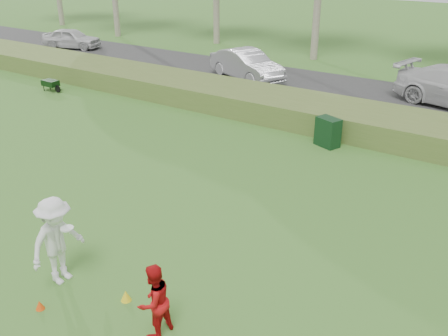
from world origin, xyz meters
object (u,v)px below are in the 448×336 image
Objects in this scene: player_red at (154,301)px; car_mid at (247,65)px; player_white at (57,241)px; car_left at (72,38)px; cone_orange at (40,305)px; cone_yellow at (126,296)px; utility_cabinet at (328,132)px.

car_mid is at bearing -146.90° from player_red.
car_mid reaches higher than player_red.
player_white is 26.21m from car_left.
cone_orange is (-2.37, -0.79, -0.65)m from player_red.
cone_orange is 1.70m from cone_yellow.
player_red is at bearing -62.97° from utility_cabinet.
player_white is 1.34× the size of player_red.
cone_yellow is at bearing -134.81° from car_mid.
cone_yellow is 18.00m from car_mid.
player_red is 0.38× the size of car_left.
player_white reaches higher than cone_yellow.
cone_yellow is at bearing 42.67° from cone_orange.
car_left is (-21.32, 17.03, 0.60)m from cone_yellow.
player_white reaches higher than utility_cabinet.
cone_yellow is 0.23× the size of utility_cabinet.
player_red is at bearing -91.74° from player_white.
cone_orange is 0.82× the size of cone_yellow.
cone_orange is at bearing -64.80° from player_red.
player_red reaches higher than cone_orange.
cone_orange is at bearing -139.75° from car_mid.
car_mid reaches higher than cone_yellow.
player_white is 1.86m from cone_yellow.
cone_orange is 11.44m from utility_cabinet.
cone_yellow is (1.25, 1.15, 0.02)m from cone_orange.
car_mid is (-5.94, 17.64, 0.72)m from cone_orange.
car_left is (-21.36, 6.81, 0.20)m from utility_cabinet.
cone_yellow is 27.29m from car_left.
cone_yellow reaches higher than cone_orange.
car_left reaches higher than cone_yellow.
player_white is at bearing -85.25° from player_red.
cone_orange is 0.04× the size of car_mid.
cone_orange is 0.05× the size of car_left.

